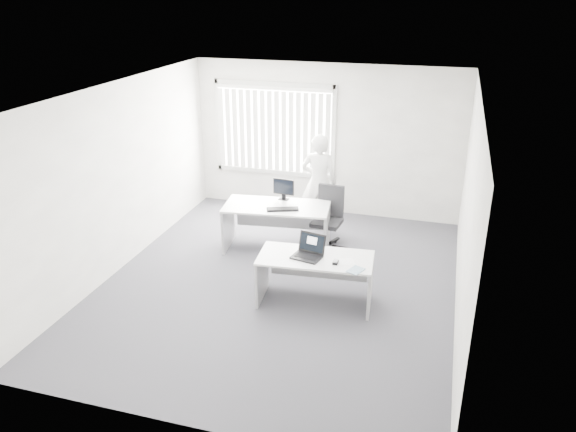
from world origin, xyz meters
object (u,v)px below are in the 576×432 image
(office_chair, at_px, (327,229))
(monitor, at_px, (284,189))
(person, at_px, (319,182))
(laptop, at_px, (307,248))
(desk_far, at_px, (277,218))
(desk_near, at_px, (315,270))

(office_chair, distance_m, monitor, 0.98)
(person, distance_m, laptop, 2.63)
(desk_far, height_order, person, person)
(office_chair, distance_m, person, 0.97)
(desk_near, distance_m, desk_far, 1.78)
(monitor, bearing_deg, desk_far, -91.38)
(desk_near, xyz_separation_m, person, (-0.56, 2.52, 0.36))
(person, xyz_separation_m, laptop, (0.45, -2.59, -0.02))
(desk_near, bearing_deg, monitor, 113.98)
(desk_far, relative_size, person, 1.03)
(office_chair, xyz_separation_m, laptop, (0.12, -1.85, 0.52))
(laptop, bearing_deg, monitor, 127.78)
(monitor, bearing_deg, office_chair, 6.52)
(laptop, bearing_deg, office_chair, 106.05)
(desk_near, bearing_deg, office_chair, 92.27)
(desk_near, relative_size, monitor, 4.44)
(person, bearing_deg, office_chair, 112.65)
(laptop, height_order, monitor, monitor)
(desk_near, bearing_deg, desk_far, 119.43)
(desk_far, relative_size, laptop, 4.65)
(office_chair, relative_size, monitor, 2.90)
(desk_near, relative_size, office_chair, 1.53)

